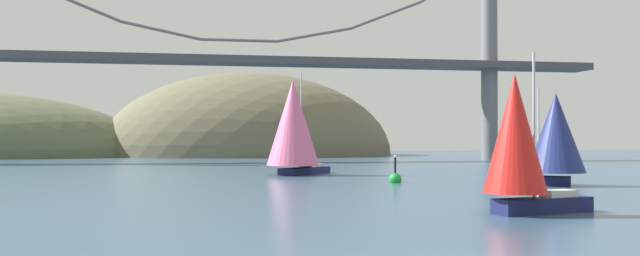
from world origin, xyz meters
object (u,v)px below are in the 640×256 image
Objects in this scene: sailboat_red_spinnaker at (518,140)px; sailboat_navy_sail at (554,135)px; sailboat_pink_spinnaker at (294,125)px; channel_buoy at (395,179)px.

sailboat_navy_sail is at bearing 56.38° from sailboat_red_spinnaker.
sailboat_navy_sail is 27.16m from sailboat_pink_spinnaker.
sailboat_red_spinnaker is at bearing -123.62° from sailboat_navy_sail.
sailboat_navy_sail is at bearing -27.85° from channel_buoy.
sailboat_red_spinnaker reaches higher than sailboat_navy_sail.
sailboat_navy_sail is at bearing -47.79° from sailboat_pink_spinnaker.
sailboat_pink_spinnaker reaches higher than sailboat_navy_sail.
sailboat_pink_spinnaker is at bearing 115.55° from channel_buoy.
channel_buoy is at bearing -64.45° from sailboat_pink_spinnaker.
sailboat_red_spinnaker is 3.16× the size of channel_buoy.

